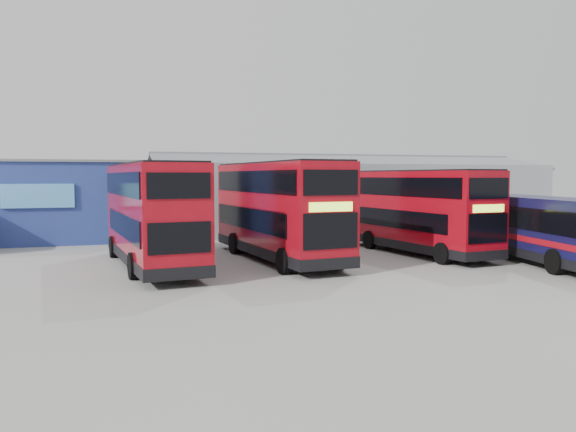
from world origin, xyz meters
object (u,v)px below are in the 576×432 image
Objects in this scene: maintenance_shed at (345,195)px; single_decker_blue at (539,230)px; office_block at (46,200)px; double_decker_right at (416,212)px; double_decker_centre at (277,211)px; double_decker_left at (152,216)px.

maintenance_shed reaches higher than single_decker_blue.
office_block reaches higher than double_decker_right.
office_block is 29.42m from single_decker_blue.
office_block is at bearing 126.71° from double_decker_centre.
double_decker_centre is at bearing -47.79° from office_block.
maintenance_shed reaches higher than double_decker_right.
single_decker_blue is at bearing -27.10° from double_decker_centre.
double_decker_centre is 12.63m from single_decker_blue.
double_decker_left is 0.96× the size of single_decker_blue.
maintenance_shed is (22.00, 2.01, 0.02)m from office_block.
double_decker_right is at bearing -38.60° from single_decker_blue.
double_decker_left reaches higher than single_decker_blue.
double_decker_left is 6.09m from double_decker_centre.
maintenance_shed is 18.15m from double_decker_centre.
maintenance_shed reaches higher than office_block.
double_decker_centre reaches higher than double_decker_left.
double_decker_right is 6.10m from single_decker_blue.
double_decker_right is at bearing -99.36° from maintenance_shed.
office_block is 1.06× the size of double_decker_centre.
office_block is 0.40× the size of maintenance_shed.
maintenance_shed is 15.30m from double_decker_right.
double_decker_right is 0.91× the size of single_decker_blue.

